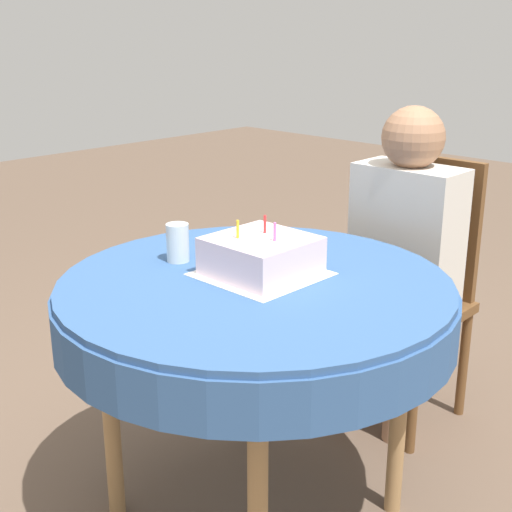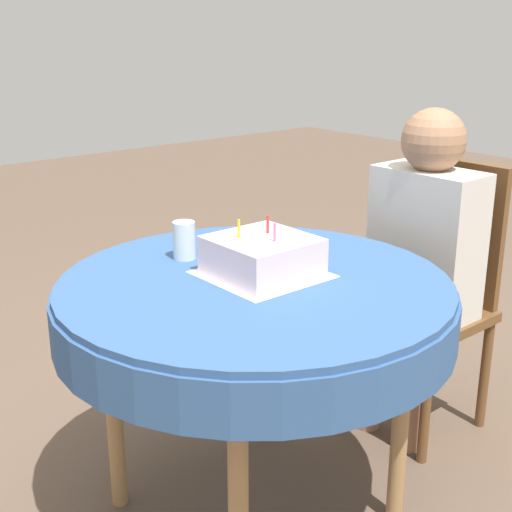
{
  "view_description": "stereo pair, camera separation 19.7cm",
  "coord_description": "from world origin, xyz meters",
  "views": [
    {
      "loc": [
        1.29,
        -1.33,
        1.45
      ],
      "look_at": [
        -0.01,
        0.01,
        0.83
      ],
      "focal_mm": 50.0,
      "sensor_mm": 36.0,
      "label": 1
    },
    {
      "loc": [
        1.43,
        -1.19,
        1.45
      ],
      "look_at": [
        -0.01,
        0.01,
        0.83
      ],
      "focal_mm": 50.0,
      "sensor_mm": 36.0,
      "label": 2
    }
  ],
  "objects": [
    {
      "name": "birthday_cake",
      "position": [
        -0.02,
        0.04,
        0.82
      ],
      "size": [
        0.26,
        0.26,
        0.16
      ],
      "color": "silver",
      "rests_on": "dining_table"
    },
    {
      "name": "dining_table",
      "position": [
        0.0,
        0.0,
        0.67
      ],
      "size": [
        1.12,
        1.12,
        0.76
      ],
      "color": "#335689",
      "rests_on": "ground_plane"
    },
    {
      "name": "drinking_glass",
      "position": [
        -0.28,
        -0.04,
        0.82
      ],
      "size": [
        0.07,
        0.07,
        0.11
      ],
      "color": "silver",
      "rests_on": "dining_table"
    },
    {
      "name": "person",
      "position": [
        -0.01,
        0.77,
        0.72
      ],
      "size": [
        0.38,
        0.3,
        1.18
      ],
      "rotation": [
        0.0,
        0.0,
        0.01
      ],
      "color": "#9E7051",
      "rests_on": "ground_plane"
    },
    {
      "name": "napkin",
      "position": [
        -0.02,
        0.04,
        0.77
      ],
      "size": [
        0.31,
        0.31,
        0.0
      ],
      "color": "white",
      "rests_on": "dining_table"
    },
    {
      "name": "ground_plane",
      "position": [
        0.0,
        0.0,
        0.0
      ],
      "size": [
        12.0,
        12.0,
        0.0
      ],
      "primitive_type": "plane",
      "color": "brown"
    },
    {
      "name": "chair",
      "position": [
        -0.01,
        0.86,
        0.52
      ],
      "size": [
        0.41,
        0.41,
        0.98
      ],
      "rotation": [
        0.0,
        0.0,
        0.01
      ],
      "color": "brown",
      "rests_on": "ground_plane"
    }
  ]
}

